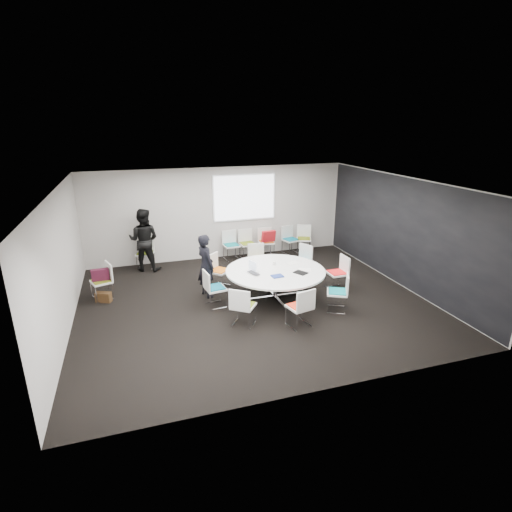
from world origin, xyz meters
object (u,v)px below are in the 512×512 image
object	(u,v)px
chair_back_d	(290,245)
chair_person_back	(146,259)
chair_back_c	(266,247)
chair_back_e	(304,244)
conference_table	(275,277)
chair_ring_c	(258,266)
chair_ring_d	(219,277)
chair_ring_h	(337,299)
chair_spare_left	(103,288)
chair_ring_f	(243,313)
brown_bag	(104,297)
person_main	(206,266)
chair_back_a	(231,251)
cup	(274,263)
chair_ring_e	(215,295)
maroon_bag	(100,275)
person_back	(144,240)
laptop	(255,273)
chair_ring_g	(300,314)
chair_ring_b	(301,267)
chair_ring_a	(337,279)
chair_back_b	(247,249)

from	to	relation	value
chair_back_d	chair_person_back	distance (m)	4.56
chair_back_c	chair_back_e	xyz separation A→B (m)	(1.28, -0.04, 0.00)
conference_table	chair_ring_c	world-z (taller)	chair_ring_c
chair_ring_d	chair_ring_h	size ratio (longest dim) A/B	1.00
chair_ring_c	chair_spare_left	world-z (taller)	same
chair_ring_f	brown_bag	xyz separation A→B (m)	(-2.85, 2.12, -0.16)
chair_ring_d	person_main	bearing A→B (deg)	1.84
chair_ring_d	chair_back_a	distance (m)	2.22
brown_bag	cup	bearing A→B (deg)	-9.63
chair_back_d	chair_ring_e	bearing A→B (deg)	29.77
chair_back_e	maroon_bag	world-z (taller)	chair_back_e
person_back	laptop	distance (m)	3.84
laptop	brown_bag	size ratio (longest dim) A/B	0.97
chair_ring_h	chair_ring_e	bearing A→B (deg)	95.03
chair_ring_g	laptop	xyz separation A→B (m)	(-0.52, 1.42, 0.47)
chair_ring_c	chair_spare_left	xyz separation A→B (m)	(-4.03, -0.31, 0.00)
chair_spare_left	laptop	size ratio (longest dim) A/B	2.51
person_back	chair_ring_g	bearing A→B (deg)	144.03
chair_ring_b	chair_back_c	size ratio (longest dim) A/B	1.00
chair_ring_b	chair_ring_d	bearing A→B (deg)	64.76
person_back	cup	distance (m)	3.97
chair_ring_a	person_back	size ratio (longest dim) A/B	0.49
chair_ring_a	chair_back_a	distance (m)	3.69
chair_ring_c	chair_ring_h	distance (m)	2.81
chair_ring_g	chair_back_c	xyz separation A→B (m)	(0.85, 4.61, 0.00)
cup	chair_person_back	bearing A→B (deg)	136.79
chair_ring_f	chair_ring_a	bearing A→B (deg)	57.83
chair_ring_b	chair_ring_g	bearing A→B (deg)	128.87
chair_person_back	person_main	bearing A→B (deg)	137.26
chair_back_b	chair_back_d	bearing A→B (deg)	176.16
chair_ring_e	chair_person_back	world-z (taller)	same
chair_ring_e	chair_back_e	size ratio (longest dim) A/B	1.00
chair_ring_f	chair_back_d	xyz separation A→B (m)	(2.80, 4.21, 0.00)
chair_ring_b	chair_back_e	distance (m)	2.17
chair_back_e	maroon_bag	xyz separation A→B (m)	(-6.12, -1.85, 0.34)
chair_spare_left	chair_ring_e	bearing A→B (deg)	-135.41
person_main	laptop	distance (m)	1.25
chair_back_e	laptop	xyz separation A→B (m)	(-2.65, -3.15, 0.47)
chair_ring_e	chair_back_e	xyz separation A→B (m)	(3.61, 3.08, 0.00)
chair_ring_d	chair_back_e	world-z (taller)	same
chair_ring_d	cup	world-z (taller)	chair_ring_d
chair_ring_e	brown_bag	world-z (taller)	chair_ring_e
chair_ring_d	chair_ring_g	world-z (taller)	same
chair_ring_f	chair_back_a	distance (m)	4.29
chair_ring_h	conference_table	bearing A→B (deg)	73.74
chair_person_back	maroon_bag	distance (m)	2.23
chair_spare_left	chair_ring_g	bearing A→B (deg)	-143.48
chair_ring_a	chair_back_d	world-z (taller)	same
chair_ring_g	chair_back_a	xyz separation A→B (m)	(-0.29, 4.61, 0.00)
chair_ring_b	maroon_bag	size ratio (longest dim) A/B	2.20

